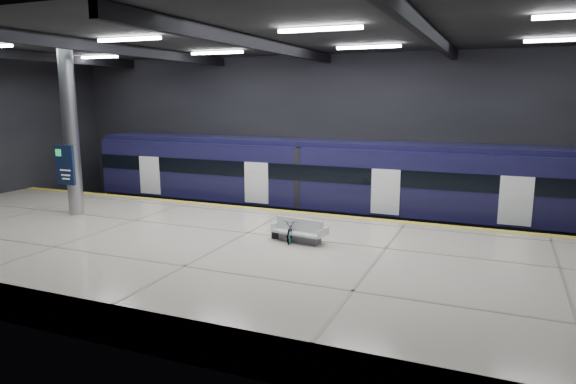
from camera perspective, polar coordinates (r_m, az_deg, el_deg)
The scene contains 10 objects.
ground at distance 19.72m, azimuth -3.13°, elevation -6.93°, with size 30.00×30.00×0.00m, color black.
room_shell at distance 18.82m, azimuth -3.31°, elevation 9.93°, with size 30.10×16.10×8.05m.
platform at distance 17.45m, azimuth -6.74°, elevation -7.45°, with size 30.00×11.00×1.10m, color beige.
safety_strip at distance 21.86m, azimuth -0.04°, elevation -2.17°, with size 30.00×0.40×0.01m, color gold.
rails at distance 24.59m, azimuth 2.43°, elevation -3.20°, with size 30.00×1.52×0.16m.
train at distance 23.42m, azimuth 8.61°, elevation 0.95°, with size 29.40×2.84×3.79m.
bench at distance 17.29m, azimuth 1.32°, elevation -4.66°, with size 1.92×1.03×0.81m.
bicycle at distance 17.43m, azimuth 0.52°, elevation -4.16°, with size 0.52×1.48×0.78m, color #99999E.
pannier_bag at distance 17.71m, azimuth -1.29°, elevation -4.65°, with size 0.30×0.18×0.35m, color black.
info_column at distance 22.75m, azimuth -23.04°, elevation 6.05°, with size 0.90×0.78×6.90m.
Camera 1 is at (8.19, -16.94, 5.92)m, focal length 32.00 mm.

